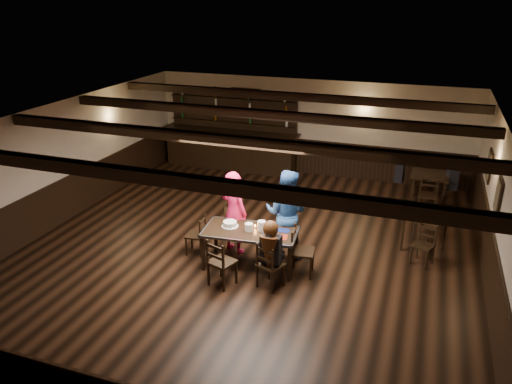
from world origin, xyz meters
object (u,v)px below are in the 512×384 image
(man_blue, at_px, (286,213))
(cake, at_px, (230,224))
(woman_pink, at_px, (234,212))
(bar_counter, at_px, (231,144))
(chair_near_left, at_px, (219,260))
(dining_table, at_px, (250,234))
(chair_near_right, at_px, (268,263))

(man_blue, xyz_separation_m, cake, (-0.93, -0.64, -0.10))
(woman_pink, bearing_deg, bar_counter, -45.94)
(woman_pink, bearing_deg, chair_near_left, 121.88)
(dining_table, relative_size, bar_counter, 0.45)
(dining_table, height_order, chair_near_left, chair_near_left)
(dining_table, bearing_deg, cake, 175.35)
(bar_counter, bearing_deg, chair_near_left, -69.90)
(woman_pink, height_order, cake, woman_pink)
(dining_table, xyz_separation_m, chair_near_right, (0.56, -0.65, -0.18))
(chair_near_left, distance_m, woman_pink, 1.40)
(chair_near_right, bearing_deg, man_blue, 92.48)
(dining_table, xyz_separation_m, man_blue, (0.50, 0.67, 0.21))
(chair_near_left, bearing_deg, chair_near_right, 14.56)
(cake, xyz_separation_m, bar_counter, (-2.10, 5.25, -0.07))
(cake, bearing_deg, chair_near_left, -80.40)
(dining_table, distance_m, bar_counter, 5.85)
(man_blue, bearing_deg, woman_pink, 11.28)
(chair_near_right, xyz_separation_m, bar_counter, (-3.09, 5.93, 0.22))
(dining_table, bearing_deg, chair_near_right, -49.08)
(chair_near_left, bearing_deg, bar_counter, 110.10)
(cake, relative_size, bar_counter, 0.08)
(cake, bearing_deg, dining_table, -4.65)
(chair_near_left, distance_m, cake, 0.95)
(chair_near_right, xyz_separation_m, man_blue, (-0.06, 1.32, 0.38))
(man_blue, distance_m, cake, 1.13)
(man_blue, height_order, bar_counter, bar_counter)
(dining_table, distance_m, chair_near_left, 0.92)
(man_blue, bearing_deg, dining_table, 53.40)
(cake, bearing_deg, bar_counter, 111.79)
(chair_near_left, bearing_deg, dining_table, 72.33)
(chair_near_left, bearing_deg, cake, 99.60)
(dining_table, distance_m, woman_pink, 0.72)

